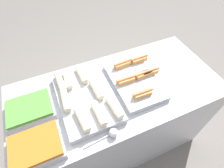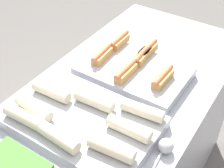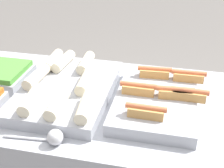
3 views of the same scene
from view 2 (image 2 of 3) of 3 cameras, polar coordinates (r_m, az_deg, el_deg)
name	(u,v)px [view 2 (image 2 of 3)]	position (r m, az deg, el deg)	size (l,w,h in m)	color
counter	(117,156)	(1.70, 0.85, -13.01)	(1.59, 0.75, 0.91)	#A8AAB2
tray_hotdogs	(134,69)	(1.45, 3.96, 2.71)	(0.36, 0.49, 0.10)	#A8AAB2
tray_wraps	(83,121)	(1.20, -5.33, -6.79)	(0.37, 0.56, 0.10)	#A8AAB2
serving_spoon_near	(165,148)	(1.14, 9.65, -11.46)	(0.22, 0.06, 0.06)	silver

